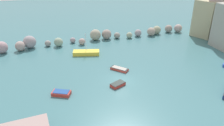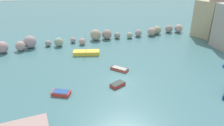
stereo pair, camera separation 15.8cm
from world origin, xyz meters
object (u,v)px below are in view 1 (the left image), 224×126
moored_boat_3 (118,84)px  moored_boat_5 (86,53)px  moored_boat_1 (61,93)px  moored_boat_2 (119,69)px

moored_boat_3 → moored_boat_5: size_ratio=0.47×
moored_boat_5 → moored_boat_1: bearing=-101.0°
moored_boat_1 → moored_boat_2: 11.72m
moored_boat_5 → moored_boat_2: bearing=-48.6°
moored_boat_1 → moored_boat_5: size_ratio=0.53×
moored_boat_2 → moored_boat_5: bearing=-15.6°
moored_boat_1 → moored_boat_3: moored_boat_1 is taller
moored_boat_3 → moored_boat_5: (-1.96, 13.48, 0.15)m
moored_boat_2 → moored_boat_3: (-2.09, -4.86, 0.02)m
moored_boat_2 → moored_boat_5: size_ratio=0.56×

